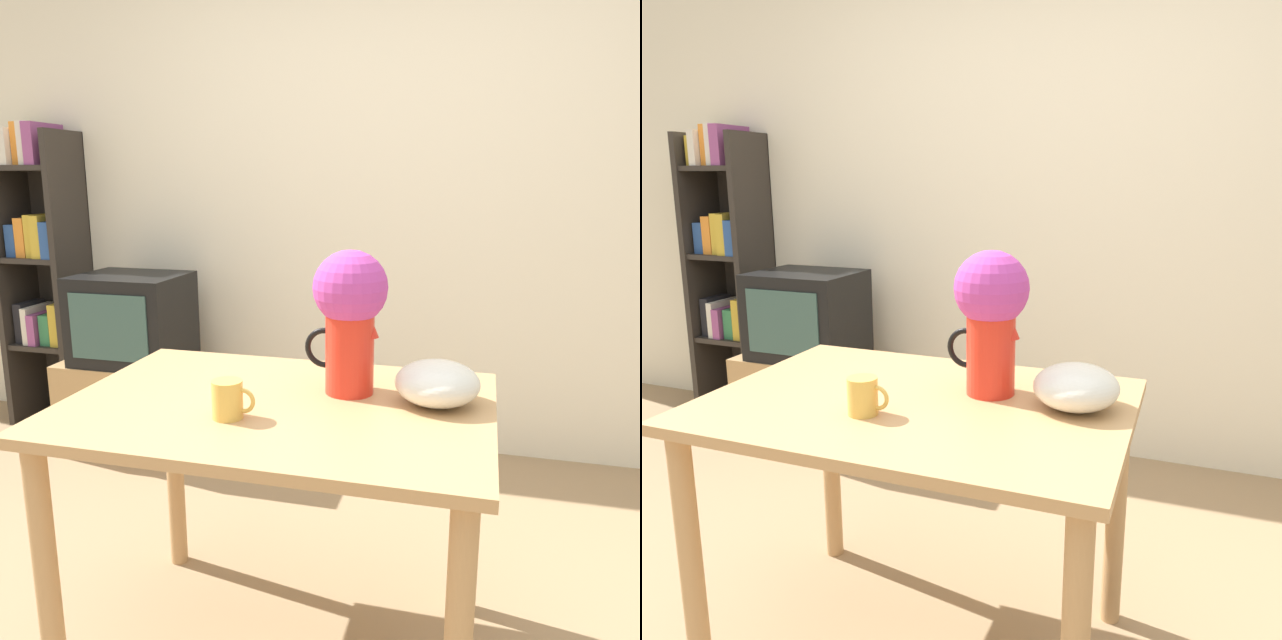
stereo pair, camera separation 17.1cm
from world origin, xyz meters
TOP-DOWN VIEW (x-y plane):
  - wall_back at (0.00, 1.85)m, footprint 8.00×0.05m
  - table at (-0.06, 0.25)m, footprint 1.13×0.79m
  - flower_vase at (0.10, 0.37)m, footprint 0.23×0.20m
  - coffee_mug at (-0.14, 0.10)m, footprint 0.11×0.08m
  - white_bowl at (0.35, 0.33)m, footprint 0.22×0.22m
  - tv_stand at (-1.23, 1.44)m, footprint 0.71×0.44m
  - tv_set at (-1.23, 1.44)m, footprint 0.52×0.43m
  - bookshelf at (-1.91, 1.68)m, footprint 0.41×0.32m

SIDE VIEW (x-z plane):
  - tv_stand at x=-1.23m, z-range 0.00..0.47m
  - table at x=-0.06m, z-range 0.26..1.05m
  - tv_set at x=-1.23m, z-range 0.47..0.91m
  - coffee_mug at x=-0.14m, z-range 0.79..0.88m
  - white_bowl at x=0.35m, z-range 0.79..0.90m
  - bookshelf at x=-1.91m, z-range 0.08..1.74m
  - flower_vase at x=0.10m, z-range 0.83..1.23m
  - wall_back at x=0.00m, z-range 0.00..2.60m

